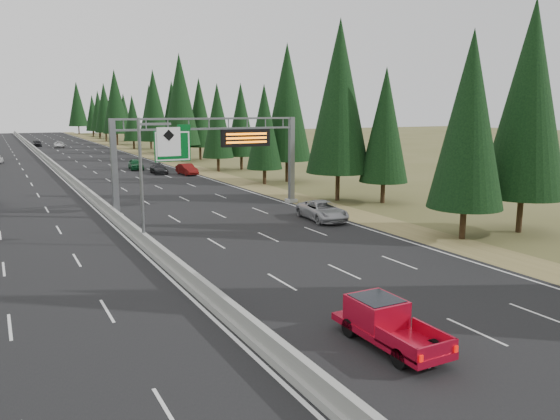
{
  "coord_description": "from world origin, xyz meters",
  "views": [
    {
      "loc": [
        -8.07,
        -8.58,
        8.6
      ],
      "look_at": [
        7.07,
        20.0,
        2.59
      ],
      "focal_mm": 35.0,
      "sensor_mm": 36.0,
      "label": 1
    }
  ],
  "objects": [
    {
      "name": "shoulder_right",
      "position": [
        17.8,
        80.0,
        0.03
      ],
      "size": [
        3.6,
        260.0,
        0.06
      ],
      "primitive_type": "cube",
      "color": "olive",
      "rests_on": "ground"
    },
    {
      "name": "road",
      "position": [
        0.0,
        80.0,
        0.04
      ],
      "size": [
        32.0,
        260.0,
        0.08
      ],
      "primitive_type": "cube",
      "color": "black",
      "rests_on": "ground"
    },
    {
      "name": "car_ahead_white",
      "position": [
        5.58,
        122.92,
        0.73
      ],
      "size": [
        2.46,
        4.78,
        1.29
      ],
      "primitive_type": "imported",
      "rotation": [
        0.0,
        0.0,
        -0.07
      ],
      "color": "white",
      "rests_on": "road"
    },
    {
      "name": "silver_minivan",
      "position": [
        14.33,
        26.65,
        0.82
      ],
      "size": [
        2.93,
        5.51,
        1.47
      ],
      "primitive_type": "imported",
      "rotation": [
        0.0,
        0.0,
        -0.09
      ],
      "color": "#A4A4A9",
      "rests_on": "road"
    },
    {
      "name": "car_ahead_dkred",
      "position": [
        14.5,
        60.17,
        0.8
      ],
      "size": [
        1.85,
        4.47,
        1.44
      ],
      "primitive_type": "imported",
      "rotation": [
        0.0,
        0.0,
        0.08
      ],
      "color": "#620F0E",
      "rests_on": "road"
    },
    {
      "name": "hov_sign_pole",
      "position": [
        0.58,
        24.97,
        4.72
      ],
      "size": [
        2.8,
        0.5,
        8.0
      ],
      "color": "slate",
      "rests_on": "road"
    },
    {
      "name": "red_pickup",
      "position": [
        4.14,
        6.4,
        0.97
      ],
      "size": [
        1.77,
        4.95,
        1.61
      ],
      "color": "black",
      "rests_on": "road"
    },
    {
      "name": "car_ahead_dkgrey",
      "position": [
        11.57,
        63.13,
        0.72
      ],
      "size": [
        2.01,
        4.48,
        1.27
      ],
      "primitive_type": "imported",
      "rotation": [
        0.0,
        0.0,
        -0.05
      ],
      "color": "black",
      "rests_on": "road"
    },
    {
      "name": "car_ahead_far",
      "position": [
        1.5,
        129.21,
        0.84
      ],
      "size": [
        1.86,
        4.48,
        1.52
      ],
      "primitive_type": "imported",
      "rotation": [
        0.0,
        0.0,
        -0.02
      ],
      "color": "black",
      "rests_on": "road"
    },
    {
      "name": "median_barrier",
      "position": [
        0.0,
        80.0,
        0.41
      ],
      "size": [
        0.7,
        260.0,
        0.85
      ],
      "color": "gray",
      "rests_on": "road"
    },
    {
      "name": "tree_row_right",
      "position": [
        21.59,
        62.27,
        9.04
      ],
      "size": [
        11.49,
        242.59,
        18.75
      ],
      "color": "black",
      "rests_on": "ground"
    },
    {
      "name": "car_ahead_green",
      "position": [
        10.03,
        69.52,
        0.84
      ],
      "size": [
        2.25,
        4.64,
        1.53
      ],
      "primitive_type": "imported",
      "rotation": [
        0.0,
        0.0,
        -0.1
      ],
      "color": "#124F27",
      "rests_on": "road"
    },
    {
      "name": "sign_gantry",
      "position": [
        8.92,
        34.88,
        5.27
      ],
      "size": [
        16.75,
        0.98,
        7.8
      ],
      "color": "slate",
      "rests_on": "road"
    }
  ]
}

